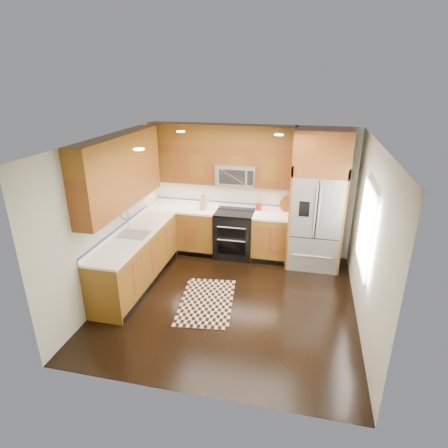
% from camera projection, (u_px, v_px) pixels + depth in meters
% --- Properties ---
extents(ground, '(4.00, 4.00, 0.00)m').
position_uv_depth(ground, '(229.00, 301.00, 6.15)').
color(ground, black).
rests_on(ground, ground).
extents(wall_back, '(4.00, 0.02, 2.60)m').
position_uv_depth(wall_back, '(251.00, 191.00, 7.48)').
color(wall_back, '#AEB4A2').
rests_on(wall_back, ground).
extents(wall_left, '(0.02, 4.00, 2.60)m').
position_uv_depth(wall_left, '(110.00, 217.00, 6.08)').
color(wall_left, '#AEB4A2').
rests_on(wall_left, ground).
extents(wall_right, '(0.02, 4.00, 2.60)m').
position_uv_depth(wall_right, '(369.00, 240.00, 5.25)').
color(wall_right, '#AEB4A2').
rests_on(wall_right, ground).
extents(window, '(0.04, 1.10, 1.30)m').
position_uv_depth(window, '(366.00, 228.00, 5.40)').
color(window, white).
rests_on(window, ground).
extents(base_cabinets, '(2.85, 3.00, 0.90)m').
position_uv_depth(base_cabinets, '(176.00, 246.00, 7.05)').
color(base_cabinets, brown).
rests_on(base_cabinets, ground).
extents(countertop, '(2.86, 3.01, 0.04)m').
position_uv_depth(countertop, '(184.00, 221.00, 6.95)').
color(countertop, white).
rests_on(countertop, base_cabinets).
extents(upper_cabinets, '(2.85, 3.00, 1.15)m').
position_uv_depth(upper_cabinets, '(179.00, 162.00, 6.62)').
color(upper_cabinets, brown).
rests_on(upper_cabinets, ground).
extents(range, '(0.76, 0.67, 0.95)m').
position_uv_depth(range, '(235.00, 234.00, 7.54)').
color(range, black).
rests_on(range, ground).
extents(microwave, '(0.76, 0.40, 0.42)m').
position_uv_depth(microwave, '(237.00, 175.00, 7.21)').
color(microwave, '#B2B2B7').
rests_on(microwave, ground).
extents(refrigerator, '(0.98, 0.75, 2.60)m').
position_uv_depth(refrigerator, '(317.00, 201.00, 6.87)').
color(refrigerator, '#B2B2B7').
rests_on(refrigerator, ground).
extents(sink_faucet, '(0.54, 0.44, 0.37)m').
position_uv_depth(sink_faucet, '(133.00, 231.00, 6.34)').
color(sink_faucet, '#B2B2B7').
rests_on(sink_faucet, countertop).
extents(rug, '(1.01, 1.50, 0.01)m').
position_uv_depth(rug, '(207.00, 302.00, 6.12)').
color(rug, black).
rests_on(rug, ground).
extents(knife_block, '(0.11, 0.15, 0.30)m').
position_uv_depth(knife_block, '(203.00, 203.00, 7.48)').
color(knife_block, tan).
rests_on(knife_block, countertop).
extents(utensil_crock, '(0.14, 0.14, 0.30)m').
position_uv_depth(utensil_crock, '(259.00, 205.00, 7.42)').
color(utensil_crock, maroon).
rests_on(utensil_crock, countertop).
extents(cutting_board, '(0.37, 0.37, 0.02)m').
position_uv_depth(cutting_board, '(287.00, 211.00, 7.40)').
color(cutting_board, brown).
rests_on(cutting_board, countertop).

